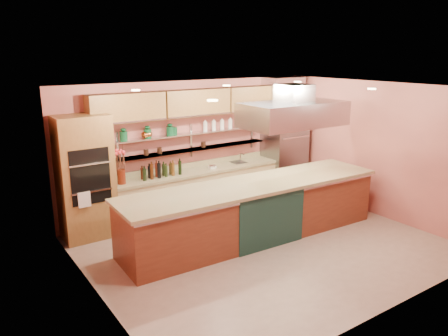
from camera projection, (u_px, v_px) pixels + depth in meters
floor at (264, 246)px, 7.84m from camera, size 6.00×5.00×0.02m
ceiling at (268, 88)px, 7.12m from camera, size 6.00×5.00×0.02m
wall_back at (192, 146)px, 9.47m from camera, size 6.00×0.04×2.80m
wall_front at (393, 214)px, 5.48m from camera, size 6.00×0.04×2.80m
wall_left at (93, 204)px, 5.85m from camera, size 0.04×5.00×2.80m
wall_right at (377, 149)px, 9.11m from camera, size 0.04×5.00×2.80m
oven_stack at (85, 178)px, 7.95m from camera, size 0.95×0.64×2.30m
refrigerator at (284, 151)px, 10.56m from camera, size 0.95×0.72×2.10m
back_counter at (198, 191)px, 9.45m from camera, size 3.84×0.64×0.93m
wall_shelf_lower at (194, 149)px, 9.36m from camera, size 3.60×0.26×0.03m
wall_shelf_upper at (193, 133)px, 9.27m from camera, size 3.60×0.26×0.03m
upper_cabinets at (196, 103)px, 9.08m from camera, size 4.60×0.36×0.55m
range_hood at (293, 114)px, 8.13m from camera, size 2.00×1.00×0.45m
ceiling_downlights at (260, 89)px, 7.28m from camera, size 4.00×2.80×0.02m
island at (254, 211)px, 8.09m from camera, size 5.09×1.27×1.05m
flower_vase at (121, 177)px, 8.31m from camera, size 0.18×0.18×0.28m
oil_bottle_cluster at (162, 170)px, 8.77m from camera, size 0.92×0.32×0.29m
kitchen_scale at (212, 166)px, 9.46m from camera, size 0.18×0.16×0.08m
bar_faucet at (240, 158)px, 9.97m from camera, size 0.03×0.03×0.20m
copper_kettle at (145, 135)px, 8.65m from camera, size 0.21×0.21×0.14m
green_canister at (174, 131)px, 8.99m from camera, size 0.15×0.15×0.16m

